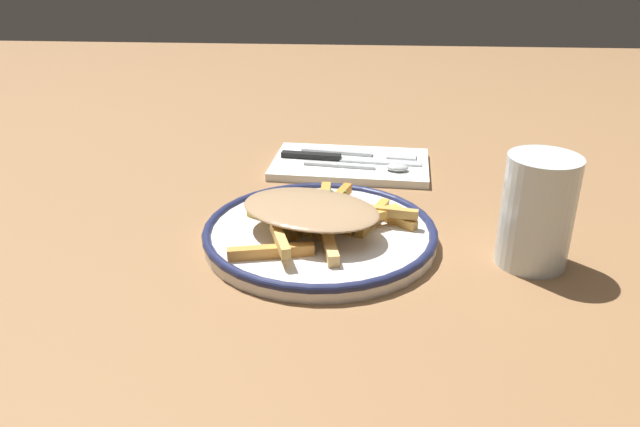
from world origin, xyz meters
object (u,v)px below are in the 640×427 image
at_px(water_glass, 537,211).
at_px(napkin, 350,164).
at_px(plate, 320,233).
at_px(knife, 338,158).
at_px(spoon, 374,166).
at_px(fork, 359,154).
at_px(fries_heap, 317,214).

bearing_deg(water_glass, napkin, -143.86).
relative_size(plate, water_glass, 2.22).
distance_m(napkin, knife, 0.02).
relative_size(napkin, spoon, 1.50).
relative_size(plate, spoon, 1.74).
bearing_deg(water_glass, fork, -147.95).
bearing_deg(water_glass, knife, -141.58).
xyz_separation_m(plate, fries_heap, (0.00, -0.00, 0.02)).
bearing_deg(napkin, knife, -96.45).
relative_size(plate, knife, 1.27).
relative_size(knife, water_glass, 1.75).
height_order(plate, knife, same).
distance_m(plate, water_glass, 0.24).
distance_m(fries_heap, water_glass, 0.23).
height_order(knife, spoon, spoon).
relative_size(napkin, water_glass, 1.91).
bearing_deg(water_glass, spoon, -145.59).
bearing_deg(knife, fries_heap, -2.97).
height_order(fries_heap, knife, fries_heap).
height_order(fries_heap, napkin, fries_heap).
xyz_separation_m(napkin, water_glass, (0.27, 0.20, 0.05)).
relative_size(napkin, knife, 1.09).
bearing_deg(spoon, knife, -122.95).
height_order(fork, knife, knife).
distance_m(plate, knife, 0.24).
distance_m(knife, spoon, 0.06).
xyz_separation_m(fries_heap, napkin, (-0.24, 0.03, -0.03)).
bearing_deg(fork, plate, -8.70).
xyz_separation_m(fork, knife, (0.02, -0.03, 0.00)).
bearing_deg(plate, napkin, 173.19).
bearing_deg(fork, water_glass, 32.05).
distance_m(plate, napkin, 0.24).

